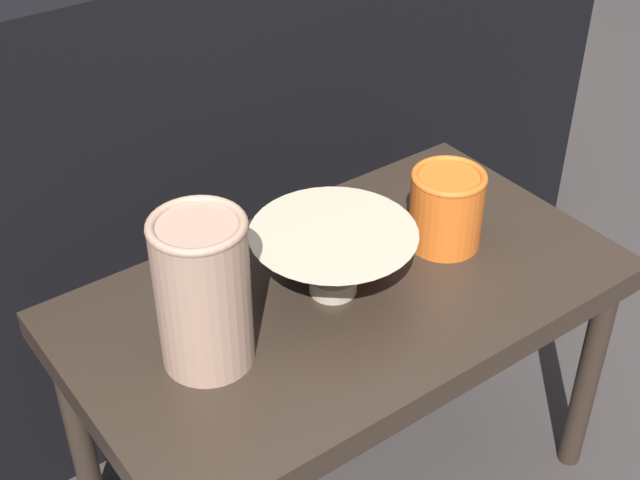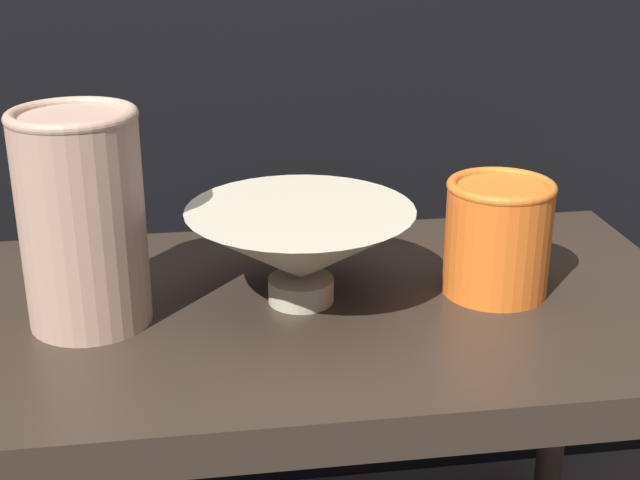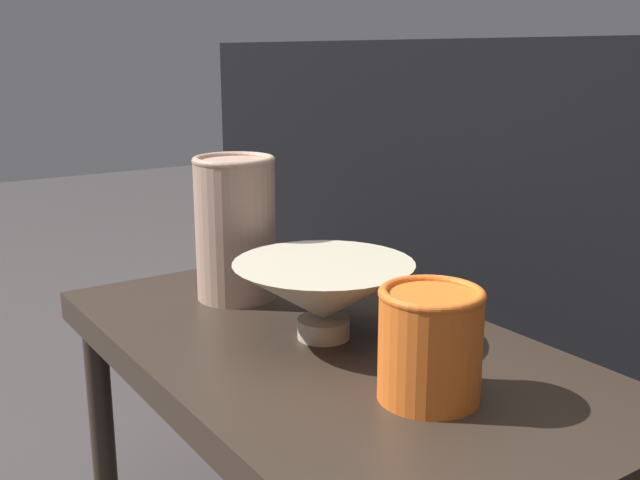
# 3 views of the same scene
# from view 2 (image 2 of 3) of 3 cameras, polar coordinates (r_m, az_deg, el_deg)

# --- Properties ---
(table) EXTENTS (0.76, 0.43, 0.42)m
(table) POSITION_cam_2_polar(r_m,az_deg,el_deg) (0.90, -0.05, -6.68)
(table) COLOR #2D231C
(table) RESTS_ON ground_plane
(couch_backdrop) EXTENTS (1.62, 0.50, 0.78)m
(couch_backdrop) POSITION_cam_2_polar(r_m,az_deg,el_deg) (1.38, -3.25, 4.32)
(couch_backdrop) COLOR black
(couch_backdrop) RESTS_ON ground_plane
(bowl) EXTENTS (0.22, 0.22, 0.10)m
(bowl) POSITION_cam_2_polar(r_m,az_deg,el_deg) (0.86, -1.25, -0.36)
(bowl) COLOR #B2A88E
(bowl) RESTS_ON table
(vase_textured_left) EXTENTS (0.12, 0.12, 0.20)m
(vase_textured_left) POSITION_cam_2_polar(r_m,az_deg,el_deg) (0.83, -14.99, 1.47)
(vase_textured_left) COLOR tan
(vase_textured_left) RESTS_ON table
(vase_colorful_right) EXTENTS (0.11, 0.11, 0.12)m
(vase_colorful_right) POSITION_cam_2_polar(r_m,az_deg,el_deg) (0.90, 11.21, 0.42)
(vase_colorful_right) COLOR orange
(vase_colorful_right) RESTS_ON table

